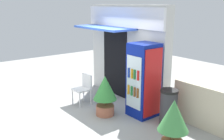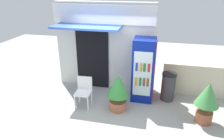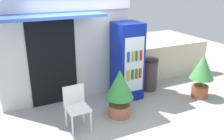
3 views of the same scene
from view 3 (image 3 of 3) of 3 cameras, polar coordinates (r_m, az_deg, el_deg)
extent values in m
plane|color=#A3A39E|center=(5.26, -0.83, -12.39)|extent=(16.00, 16.00, 0.00)
cube|color=silver|center=(5.97, -10.79, 6.19)|extent=(3.23, 0.32, 2.85)
cube|color=blue|center=(5.17, -13.73, 12.37)|extent=(2.04, 0.87, 0.06)
cube|color=black|center=(5.81, -13.77, 1.87)|extent=(1.10, 0.03, 2.13)
cube|color=navy|center=(6.04, 3.55, 2.11)|extent=(0.64, 0.66, 1.93)
cube|color=silver|center=(5.76, 5.23, 1.16)|extent=(0.51, 0.02, 1.35)
cube|color=red|center=(6.20, 6.22, 2.51)|extent=(0.02, 0.60, 1.73)
cylinder|color=orange|center=(5.74, 3.83, -1.25)|extent=(0.06, 0.06, 0.24)
cylinder|color=#196B2D|center=(5.80, 4.85, -1.06)|extent=(0.06, 0.06, 0.24)
cylinder|color=brown|center=(5.85, 5.79, -0.89)|extent=(0.06, 0.06, 0.24)
cylinder|color=brown|center=(5.91, 6.67, -0.73)|extent=(0.06, 0.06, 0.24)
cylinder|color=#1938A5|center=(5.59, 3.89, 3.04)|extent=(0.06, 0.06, 0.24)
cylinder|color=orange|center=(5.65, 5.00, 3.20)|extent=(0.06, 0.06, 0.24)
cylinder|color=#196B2D|center=(5.70, 5.83, 3.32)|extent=(0.06, 0.06, 0.24)
cylinder|color=red|center=(5.76, 6.86, 3.46)|extent=(0.06, 0.06, 0.24)
cylinder|color=white|center=(4.79, -9.27, -13.03)|extent=(0.04, 0.04, 0.45)
cylinder|color=white|center=(4.90, -4.97, -11.97)|extent=(0.04, 0.04, 0.45)
cylinder|color=white|center=(5.11, -10.78, -10.87)|extent=(0.04, 0.04, 0.45)
cylinder|color=white|center=(5.21, -6.72, -9.95)|extent=(0.04, 0.04, 0.45)
cube|color=white|center=(4.88, -8.07, -8.97)|extent=(0.46, 0.46, 0.04)
cube|color=white|center=(4.95, -9.03, -5.73)|extent=(0.44, 0.06, 0.40)
cylinder|color=#BC6B4C|center=(5.47, 1.76, -9.37)|extent=(0.48, 0.48, 0.27)
cylinder|color=brown|center=(5.36, 1.78, -7.29)|extent=(0.05, 0.05, 0.17)
cone|color=#388C3D|center=(5.19, 1.83, -3.33)|extent=(0.62, 0.62, 0.63)
cylinder|color=#995138|center=(6.69, 19.92, -4.72)|extent=(0.42, 0.42, 0.31)
cylinder|color=brown|center=(6.59, 20.18, -2.68)|extent=(0.05, 0.05, 0.21)
cone|color=#47994C|center=(6.45, 20.61, 0.71)|extent=(0.60, 0.60, 0.62)
cylinder|color=#38383D|center=(6.70, 8.85, -1.26)|extent=(0.41, 0.41, 0.83)
cylinder|color=black|center=(6.55, 9.06, 2.38)|extent=(0.44, 0.44, 0.06)
cube|color=beige|center=(7.71, 13.76, 2.04)|extent=(2.64, 0.21, 1.03)
camera|label=1|loc=(7.41, 62.47, 10.18)|focal=41.56mm
camera|label=2|loc=(3.38, 81.99, 12.98)|focal=33.30mm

